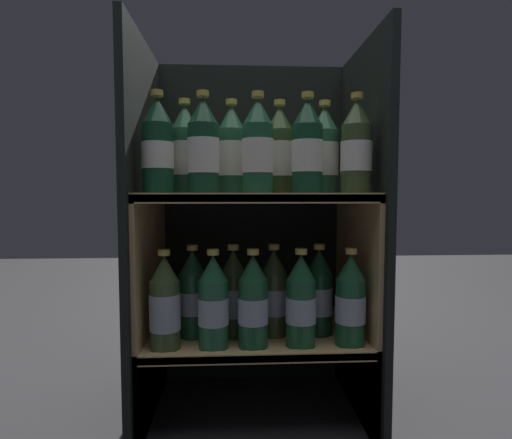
# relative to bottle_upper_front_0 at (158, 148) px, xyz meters

# --- Properties ---
(fridge_back_wall) EXTENTS (0.64, 0.02, 1.05)m
(fridge_back_wall) POSITION_rel_bottle_upper_front_0_xyz_m (0.24, 0.35, -0.22)
(fridge_back_wall) COLOR black
(fridge_back_wall) RESTS_ON ground_plane
(fridge_side_left) EXTENTS (0.02, 0.44, 1.05)m
(fridge_side_left) POSITION_rel_bottle_upper_front_0_xyz_m (-0.07, 0.14, -0.22)
(fridge_side_left) COLOR black
(fridge_side_left) RESTS_ON ground_plane
(fridge_side_right) EXTENTS (0.02, 0.44, 1.05)m
(fridge_side_right) POSITION_rel_bottle_upper_front_0_xyz_m (0.55, 0.14, -0.22)
(fridge_side_right) COLOR black
(fridge_side_right) RESTS_ON ground_plane
(shelf_lower) EXTENTS (0.60, 0.40, 0.25)m
(shelf_lower) POSITION_rel_bottle_upper_front_0_xyz_m (0.24, 0.13, -0.54)
(shelf_lower) COLOR tan
(shelf_lower) RESTS_ON ground_plane
(shelf_upper) EXTENTS (0.60, 0.40, 0.63)m
(shelf_upper) POSITION_rel_bottle_upper_front_0_xyz_m (0.24, 0.14, -0.30)
(shelf_upper) COLOR tan
(shelf_upper) RESTS_ON ground_plane
(bottle_upper_front_0) EXTENTS (0.08, 0.08, 0.25)m
(bottle_upper_front_0) POSITION_rel_bottle_upper_front_0_xyz_m (0.00, 0.00, 0.00)
(bottle_upper_front_0) COLOR #144228
(bottle_upper_front_0) RESTS_ON shelf_upper
(bottle_upper_front_1) EXTENTS (0.08, 0.08, 0.25)m
(bottle_upper_front_1) POSITION_rel_bottle_upper_front_0_xyz_m (0.11, 0.00, -0.00)
(bottle_upper_front_1) COLOR #144228
(bottle_upper_front_1) RESTS_ON shelf_upper
(bottle_upper_front_2) EXTENTS (0.08, 0.08, 0.25)m
(bottle_upper_front_2) POSITION_rel_bottle_upper_front_0_xyz_m (0.25, 0.00, -0.00)
(bottle_upper_front_2) COLOR #1E5638
(bottle_upper_front_2) RESTS_ON shelf_upper
(bottle_upper_front_3) EXTENTS (0.08, 0.08, 0.25)m
(bottle_upper_front_3) POSITION_rel_bottle_upper_front_0_xyz_m (0.36, -0.00, -0.00)
(bottle_upper_front_3) COLOR #144228
(bottle_upper_front_3) RESTS_ON shelf_upper
(bottle_upper_front_4) EXTENTS (0.08, 0.08, 0.25)m
(bottle_upper_front_4) POSITION_rel_bottle_upper_front_0_xyz_m (0.49, 0.00, -0.00)
(bottle_upper_front_4) COLOR #384C28
(bottle_upper_front_4) RESTS_ON shelf_upper
(bottle_upper_back_0) EXTENTS (0.08, 0.08, 0.25)m
(bottle_upper_back_0) POSITION_rel_bottle_upper_front_0_xyz_m (0.05, 0.08, -0.00)
(bottle_upper_back_0) COLOR #285B42
(bottle_upper_back_0) RESTS_ON shelf_upper
(bottle_upper_back_1) EXTENTS (0.08, 0.08, 0.25)m
(bottle_upper_back_1) POSITION_rel_bottle_upper_front_0_xyz_m (0.18, 0.08, -0.00)
(bottle_upper_back_1) COLOR #285B42
(bottle_upper_back_1) RESTS_ON shelf_upper
(bottle_upper_back_2) EXTENTS (0.08, 0.08, 0.25)m
(bottle_upper_back_2) POSITION_rel_bottle_upper_front_0_xyz_m (0.31, 0.08, -0.00)
(bottle_upper_back_2) COLOR #384C28
(bottle_upper_back_2) RESTS_ON shelf_upper
(bottle_upper_back_3) EXTENTS (0.08, 0.08, 0.25)m
(bottle_upper_back_3) POSITION_rel_bottle_upper_front_0_xyz_m (0.43, 0.08, -0.00)
(bottle_upper_back_3) COLOR #285B42
(bottle_upper_back_3) RESTS_ON shelf_upper
(bottle_lower_front_0) EXTENTS (0.08, 0.08, 0.25)m
(bottle_lower_front_0) POSITION_rel_bottle_upper_front_0_xyz_m (0.01, 0.00, -0.39)
(bottle_lower_front_0) COLOR #384C28
(bottle_lower_front_0) RESTS_ON shelf_lower
(bottle_lower_front_1) EXTENTS (0.08, 0.08, 0.25)m
(bottle_lower_front_1) POSITION_rel_bottle_upper_front_0_xyz_m (0.13, 0.00, -0.38)
(bottle_lower_front_1) COLOR #1E5638
(bottle_lower_front_1) RESTS_ON shelf_lower
(bottle_lower_front_2) EXTENTS (0.08, 0.08, 0.25)m
(bottle_lower_front_2) POSITION_rel_bottle_upper_front_0_xyz_m (0.23, 0.00, -0.38)
(bottle_lower_front_2) COLOR #194C2D
(bottle_lower_front_2) RESTS_ON shelf_lower
(bottle_lower_front_3) EXTENTS (0.08, 0.08, 0.25)m
(bottle_lower_front_3) POSITION_rel_bottle_upper_front_0_xyz_m (0.35, -0.00, -0.38)
(bottle_lower_front_3) COLOR #194C2D
(bottle_lower_front_3) RESTS_ON shelf_lower
(bottle_lower_front_4) EXTENTS (0.08, 0.08, 0.25)m
(bottle_lower_front_4) POSITION_rel_bottle_upper_front_0_xyz_m (0.48, 0.00, -0.38)
(bottle_lower_front_4) COLOR #194C2D
(bottle_lower_front_4) RESTS_ON shelf_lower
(bottle_lower_back_0) EXTENTS (0.08, 0.08, 0.25)m
(bottle_lower_back_0) POSITION_rel_bottle_upper_front_0_xyz_m (0.07, 0.08, -0.38)
(bottle_lower_back_0) COLOR #1E5638
(bottle_lower_back_0) RESTS_ON shelf_lower
(bottle_lower_back_1) EXTENTS (0.08, 0.08, 0.25)m
(bottle_lower_back_1) POSITION_rel_bottle_upper_front_0_xyz_m (0.18, 0.08, -0.39)
(bottle_lower_back_1) COLOR #384C28
(bottle_lower_back_1) RESTS_ON shelf_lower
(bottle_lower_back_2) EXTENTS (0.08, 0.08, 0.25)m
(bottle_lower_back_2) POSITION_rel_bottle_upper_front_0_xyz_m (0.29, 0.08, -0.38)
(bottle_lower_back_2) COLOR #384C28
(bottle_lower_back_2) RESTS_ON shelf_lower
(bottle_lower_back_3) EXTENTS (0.08, 0.08, 0.25)m
(bottle_lower_back_3) POSITION_rel_bottle_upper_front_0_xyz_m (0.41, 0.08, -0.39)
(bottle_lower_back_3) COLOR #144228
(bottle_lower_back_3) RESTS_ON shelf_lower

